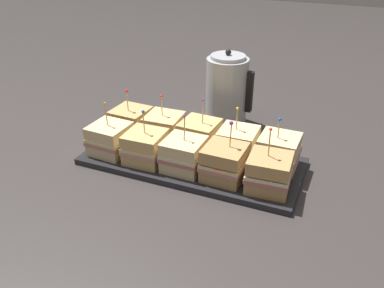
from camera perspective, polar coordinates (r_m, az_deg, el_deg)
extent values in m
plane|color=#383333|center=(1.24, 0.00, -2.79)|extent=(6.00, 6.00, 0.00)
cube|color=#232328|center=(1.23, 0.00, -2.60)|extent=(0.65, 0.28, 0.01)
cube|color=#232328|center=(1.23, 0.00, -2.24)|extent=(0.65, 0.28, 0.01)
cube|color=beige|center=(1.28, -11.30, -0.40)|extent=(0.12, 0.12, 0.04)
cube|color=tan|center=(1.27, -11.40, 0.53)|extent=(0.12, 0.12, 0.01)
cube|color=beige|center=(1.26, -11.44, 0.93)|extent=(0.12, 0.12, 0.01)
cube|color=beige|center=(1.25, -11.54, 1.84)|extent=(0.12, 0.12, 0.04)
cylinder|color=tan|center=(1.23, -11.92, 3.89)|extent=(0.00, 0.00, 0.08)
sphere|color=orange|center=(1.22, -12.11, 5.59)|extent=(0.01, 0.01, 0.01)
cube|color=tan|center=(1.22, -6.46, -1.57)|extent=(0.11, 0.11, 0.04)
cube|color=tan|center=(1.20, -6.52, -0.61)|extent=(0.12, 0.12, 0.01)
cube|color=beige|center=(1.20, -6.55, -0.19)|extent=(0.12, 0.12, 0.01)
cube|color=#E0B771|center=(1.19, -6.61, 0.76)|extent=(0.11, 0.11, 0.04)
cylinder|color=tan|center=(1.17, -6.77, 2.82)|extent=(0.00, 0.01, 0.08)
sphere|color=blue|center=(1.15, -6.88, 4.52)|extent=(0.01, 0.01, 0.01)
cube|color=beige|center=(1.17, -1.17, -2.66)|extent=(0.11, 0.11, 0.04)
cube|color=#B26B60|center=(1.16, -1.19, -1.67)|extent=(0.12, 0.12, 0.01)
cube|color=beige|center=(1.15, -1.19, -1.24)|extent=(0.11, 0.11, 0.01)
cube|color=beige|center=(1.14, -1.20, -0.26)|extent=(0.11, 0.11, 0.04)
cylinder|color=tan|center=(1.12, -0.99, 2.03)|extent=(0.00, 0.01, 0.08)
sphere|color=purple|center=(1.10, -1.01, 3.92)|extent=(0.01, 0.01, 0.01)
cube|color=tan|center=(1.13, 4.51, -3.91)|extent=(0.11, 0.11, 0.04)
cube|color=tan|center=(1.12, 4.56, -2.90)|extent=(0.12, 0.12, 0.01)
cube|color=beige|center=(1.12, 4.58, -2.46)|extent=(0.12, 0.12, 0.01)
cylinder|color=red|center=(1.10, 4.27, -2.65)|extent=(0.07, 0.07, 0.00)
cube|color=tan|center=(1.10, 4.63, -1.28)|extent=(0.11, 0.11, 0.04)
cylinder|color=tan|center=(1.08, 5.43, 1.08)|extent=(0.00, 0.01, 0.08)
sphere|color=purple|center=(1.07, 5.53, 2.95)|extent=(0.01, 0.01, 0.01)
cube|color=tan|center=(1.11, 10.62, -5.31)|extent=(0.12, 0.12, 0.04)
cube|color=#B26B60|center=(1.09, 10.73, -4.28)|extent=(0.12, 0.12, 0.01)
cube|color=beige|center=(1.09, 10.78, -3.84)|extent=(0.12, 0.12, 0.01)
cylinder|color=red|center=(1.07, 10.58, -4.06)|extent=(0.06, 0.06, 0.00)
cube|color=tan|center=(1.07, 10.91, -2.65)|extent=(0.12, 0.12, 0.04)
cylinder|color=tan|center=(1.05, 10.79, -0.08)|extent=(0.00, 0.01, 0.09)
sphere|color=red|center=(1.03, 11.00, 2.02)|extent=(0.01, 0.01, 0.01)
cube|color=tan|center=(1.36, -8.42, 1.82)|extent=(0.12, 0.12, 0.04)
cube|color=#B26B60|center=(1.35, -8.49, 2.71)|extent=(0.12, 0.12, 0.01)
cube|color=beige|center=(1.35, -8.52, 3.09)|extent=(0.12, 0.12, 0.01)
cylinder|color=red|center=(1.33, -8.95, 3.01)|extent=(0.07, 0.07, 0.00)
cube|color=tan|center=(1.34, -8.60, 4.12)|extent=(0.12, 0.12, 0.04)
cylinder|color=tan|center=(1.31, -9.05, 5.82)|extent=(0.00, 0.01, 0.08)
sphere|color=red|center=(1.30, -9.17, 7.34)|extent=(0.01, 0.01, 0.01)
cube|color=#DBB77A|center=(1.31, -3.87, 0.93)|extent=(0.11, 0.11, 0.04)
cube|color=tan|center=(1.30, -3.91, 1.84)|extent=(0.12, 0.12, 0.01)
cube|color=beige|center=(1.30, -3.92, 2.24)|extent=(0.12, 0.12, 0.01)
cylinder|color=red|center=(1.28, -4.31, 2.14)|extent=(0.09, 0.09, 0.00)
cube|color=#E8C281|center=(1.28, -3.96, 3.30)|extent=(0.11, 0.11, 0.04)
cylinder|color=tan|center=(1.27, -4.27, 5.20)|extent=(0.00, 0.01, 0.08)
sphere|color=red|center=(1.25, -4.33, 6.73)|extent=(0.01, 0.01, 0.01)
cube|color=tan|center=(1.27, 1.05, -0.07)|extent=(0.12, 0.12, 0.04)
cube|color=#B26B60|center=(1.26, 1.06, 0.87)|extent=(0.12, 0.12, 0.01)
cube|color=beige|center=(1.25, 1.06, 1.27)|extent=(0.12, 0.12, 0.01)
cylinder|color=red|center=(1.23, 0.73, 1.16)|extent=(0.07, 0.07, 0.00)
cube|color=#E0B771|center=(1.24, 1.07, 2.36)|extent=(0.12, 0.12, 0.04)
cylinder|color=tan|center=(1.21, 1.54, 4.39)|extent=(0.00, 0.01, 0.09)
sphere|color=purple|center=(1.20, 1.56, 6.20)|extent=(0.01, 0.01, 0.01)
cube|color=beige|center=(1.23, 6.39, -1.07)|extent=(0.11, 0.11, 0.04)
cube|color=tan|center=(1.22, 6.45, -0.12)|extent=(0.12, 0.12, 0.01)
cube|color=beige|center=(1.22, 6.47, 0.29)|extent=(0.11, 0.11, 0.01)
cube|color=beige|center=(1.21, 6.53, 1.23)|extent=(0.11, 0.11, 0.04)
cylinder|color=tan|center=(1.19, 6.32, 3.31)|extent=(0.00, 0.01, 0.08)
sphere|color=yellow|center=(1.17, 6.41, 4.98)|extent=(0.01, 0.01, 0.01)
cube|color=beige|center=(1.21, 11.91, -2.30)|extent=(0.11, 0.11, 0.04)
cube|color=#B26B60|center=(1.20, 12.02, -1.33)|extent=(0.12, 0.12, 0.01)
cube|color=beige|center=(1.19, 12.07, -0.92)|extent=(0.11, 0.11, 0.01)
cylinder|color=red|center=(1.17, 11.91, -1.07)|extent=(0.06, 0.06, 0.00)
cube|color=beige|center=(1.18, 12.20, 0.20)|extent=(0.11, 0.11, 0.04)
cylinder|color=tan|center=(1.15, 12.06, 1.91)|extent=(0.00, 0.01, 0.07)
sphere|color=blue|center=(1.14, 12.23, 3.38)|extent=(0.01, 0.01, 0.01)
cylinder|color=#B7BABF|center=(1.45, 4.79, 7.33)|extent=(0.15, 0.15, 0.24)
cylinder|color=#B7BABF|center=(1.41, 5.00, 12.09)|extent=(0.12, 0.12, 0.01)
sphere|color=black|center=(1.40, 5.03, 12.72)|extent=(0.02, 0.02, 0.02)
cube|color=black|center=(1.42, 8.09, 7.25)|extent=(0.02, 0.02, 0.14)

